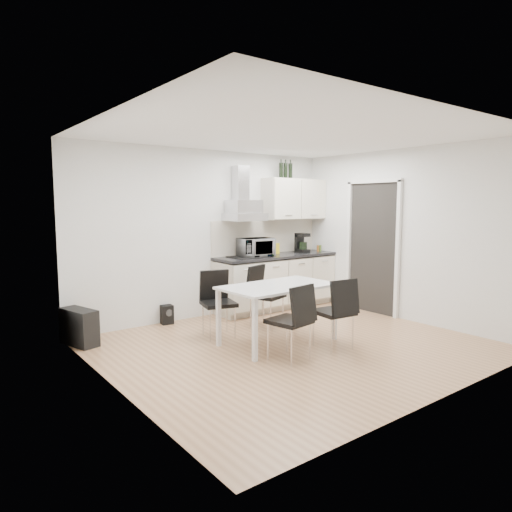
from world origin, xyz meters
The scene contains 15 objects.
ground centered at (0.00, 0.00, 0.00)m, with size 4.50×4.50×0.00m, color tan.
wall_back centered at (0.00, 2.00, 1.30)m, with size 4.50×0.10×2.60m, color silver.
wall_front centered at (0.00, -2.00, 1.30)m, with size 4.50×0.10×2.60m, color silver.
wall_left centered at (-2.25, 0.00, 1.30)m, with size 0.10×4.00×2.60m, color silver.
wall_right centered at (2.25, 0.00, 1.30)m, with size 0.10×4.00×2.60m, color silver.
ceiling centered at (0.00, 0.00, 2.60)m, with size 4.50×4.50×0.00m, color white.
doorway centered at (2.21, 0.55, 1.05)m, with size 0.08×1.04×2.10m, color white.
kitchenette centered at (1.19, 1.73, 0.83)m, with size 2.22×0.64×2.52m.
dining_table centered at (-0.06, 0.20, 0.67)m, with size 1.46×0.86×0.75m.
chair_far_left centered at (-0.53, 0.88, 0.44)m, with size 0.44×0.50×0.88m, color black, non-canonical shape.
chair_far_right centered at (0.31, 0.90, 0.44)m, with size 0.44×0.50×0.88m, color black, non-canonical shape.
chair_near_left centered at (-0.38, -0.36, 0.44)m, with size 0.44×0.50×0.88m, color black, non-canonical shape.
chair_near_right centered at (0.34, -0.37, 0.44)m, with size 0.44×0.50×0.88m, color black, non-canonical shape.
guitar_amp centered at (-2.11, 1.65, 0.23)m, with size 0.38×0.59×0.46m.
floor_speaker centered at (-0.78, 1.90, 0.14)m, with size 0.17×0.15×0.28m, color black.
Camera 1 is at (-3.73, -4.15, 1.78)m, focal length 32.00 mm.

